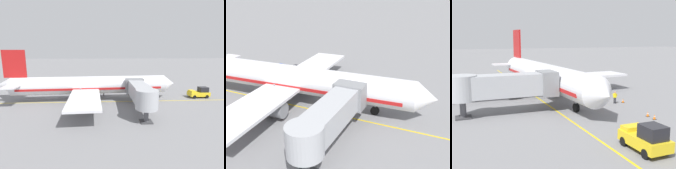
# 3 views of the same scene
# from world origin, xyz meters

# --- Properties ---
(ground_plane) EXTENTS (400.00, 400.00, 0.00)m
(ground_plane) POSITION_xyz_m (0.00, 0.00, 0.00)
(ground_plane) COLOR slate
(gate_lead_in_line) EXTENTS (0.24, 80.00, 0.01)m
(gate_lead_in_line) POSITION_xyz_m (0.00, 0.00, 0.00)
(gate_lead_in_line) COLOR gold
(gate_lead_in_line) RESTS_ON ground
(parked_airliner) EXTENTS (30.24, 37.33, 10.63)m
(parked_airliner) POSITION_xyz_m (-1.42, -1.22, 3.19)
(parked_airliner) COLOR silver
(parked_airliner) RESTS_ON ground
(jet_bridge) EXTENTS (12.74, 3.50, 4.98)m
(jet_bridge) POSITION_xyz_m (6.20, 7.95, 3.45)
(jet_bridge) COLOR #A8AAAF
(jet_bridge) RESTS_ON ground
(baggage_tug_lead) EXTENTS (2.22, 2.77, 1.62)m
(baggage_tug_lead) POSITION_xyz_m (-11.09, -2.25, 0.71)
(baggage_tug_lead) COLOR #1E339E
(baggage_tug_lead) RESTS_ON ground
(baggage_cart_front) EXTENTS (1.53, 2.96, 1.58)m
(baggage_cart_front) POSITION_xyz_m (-10.84, -6.75, 0.95)
(baggage_cart_front) COLOR #4C4C51
(baggage_cart_front) RESTS_ON ground
(baggage_cart_second_in_train) EXTENTS (1.53, 2.96, 1.58)m
(baggage_cart_second_in_train) POSITION_xyz_m (-10.26, -9.69, 0.95)
(baggage_cart_second_in_train) COLOR #4C4C51
(baggage_cart_second_in_train) RESTS_ON ground
(ground_crew_wing_walker) EXTENTS (0.48, 0.65, 1.69)m
(ground_crew_wing_walker) POSITION_xyz_m (-8.94, 8.05, 0.95)
(ground_crew_wing_walker) COLOR #232328
(ground_crew_wing_walker) RESTS_ON ground
(ground_crew_loader) EXTENTS (0.72, 0.33, 1.69)m
(ground_crew_loader) POSITION_xyz_m (-4.84, 1.79, 0.95)
(ground_crew_loader) COLOR #232328
(ground_crew_loader) RESTS_ON ground
(ground_crew_marshaller) EXTENTS (0.37, 0.70, 1.69)m
(ground_crew_marshaller) POSITION_xyz_m (-5.21, 7.78, 0.95)
(ground_crew_marshaller) COLOR #232328
(ground_crew_marshaller) RESTS_ON ground
(safety_cone_nose_left) EXTENTS (0.36, 0.36, 0.59)m
(safety_cone_nose_left) POSITION_xyz_m (-10.32, 8.01, 0.29)
(safety_cone_nose_left) COLOR black
(safety_cone_nose_left) RESTS_ON ground
(safety_cone_nose_right) EXTENTS (0.36, 0.36, 0.59)m
(safety_cone_nose_right) POSITION_xyz_m (-8.91, 16.44, 0.29)
(safety_cone_nose_right) COLOR black
(safety_cone_nose_right) RESTS_ON ground
(safety_cone_wing_tip) EXTENTS (0.36, 0.36, 0.59)m
(safety_cone_wing_tip) POSITION_xyz_m (-8.99, 15.17, 0.29)
(safety_cone_wing_tip) COLOR black
(safety_cone_wing_tip) RESTS_ON ground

